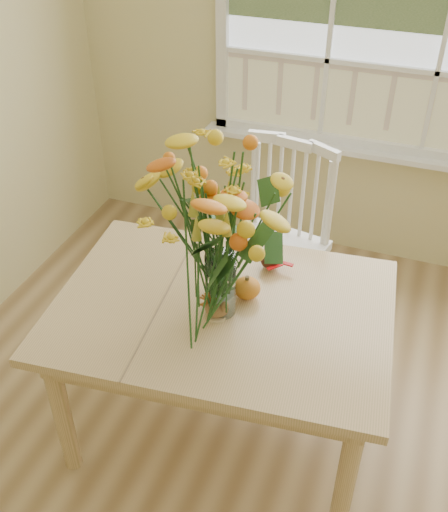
% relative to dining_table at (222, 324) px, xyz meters
% --- Properties ---
extents(wall_back, '(4.00, 0.02, 2.70)m').
position_rel_dining_table_xyz_m(wall_back, '(0.58, 1.53, 0.76)').
color(wall_back, beige).
rests_on(wall_back, floor).
extents(dining_table, '(1.35, 1.03, 0.68)m').
position_rel_dining_table_xyz_m(dining_table, '(0.00, 0.00, 0.00)').
color(dining_table, tan).
rests_on(dining_table, floor).
extents(windsor_chair, '(0.52, 0.50, 0.97)m').
position_rel_dining_table_xyz_m(windsor_chair, '(0.02, 0.76, -0.04)').
color(windsor_chair, white).
rests_on(windsor_chair, floor).
extents(flower_vase, '(0.53, 0.53, 0.63)m').
position_rel_dining_table_xyz_m(flower_vase, '(0.00, -0.03, 0.47)').
color(flower_vase, white).
rests_on(flower_vase, dining_table).
extents(pumpkin, '(0.10, 0.10, 0.08)m').
position_rel_dining_table_xyz_m(pumpkin, '(0.07, 0.08, 0.13)').
color(pumpkin, '#C16316').
rests_on(pumpkin, dining_table).
extents(turkey_figurine, '(0.10, 0.09, 0.11)m').
position_rel_dining_table_xyz_m(turkey_figurine, '(0.01, -0.07, 0.13)').
color(turkey_figurine, '#CCB78C').
rests_on(turkey_figurine, dining_table).
extents(dark_gourd, '(0.13, 0.09, 0.08)m').
position_rel_dining_table_xyz_m(dark_gourd, '(0.10, 0.29, 0.13)').
color(dark_gourd, '#38160F').
rests_on(dark_gourd, dining_table).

